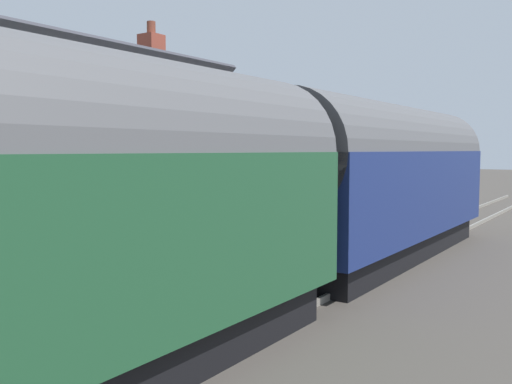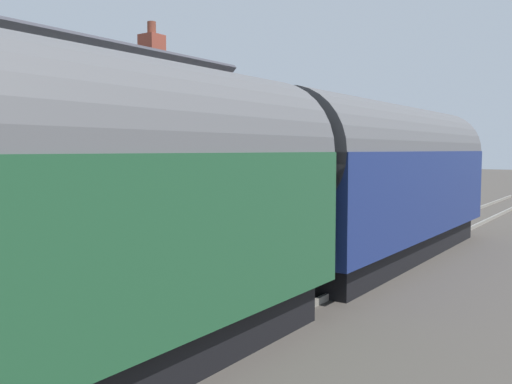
{
  "view_description": "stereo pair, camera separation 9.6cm",
  "coord_description": "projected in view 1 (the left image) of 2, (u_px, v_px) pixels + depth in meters",
  "views": [
    {
      "loc": [
        -12.42,
        -6.54,
        3.04
      ],
      "look_at": [
        -0.55,
        1.5,
        1.94
      ],
      "focal_mm": 38.62,
      "sensor_mm": 36.0,
      "label": 1
    },
    {
      "loc": [
        -12.36,
        -6.62,
        3.04
      ],
      "look_at": [
        -0.55,
        1.5,
        1.94
      ],
      "focal_mm": 38.62,
      "sensor_mm": 36.0,
      "label": 2
    }
  ],
  "objects": [
    {
      "name": "ground_plane",
      "position": [
        316.0,
        268.0,
        14.14
      ],
      "size": [
        160.0,
        160.0,
        0.0
      ],
      "primitive_type": "plane",
      "color": "#423D38"
    },
    {
      "name": "platform",
      "position": [
        202.0,
        237.0,
        16.23
      ],
      "size": [
        32.0,
        5.59,
        0.94
      ],
      "primitive_type": "cube",
      "color": "#A39B8C",
      "rests_on": "ground"
    },
    {
      "name": "platform_edge_coping",
      "position": [
        277.0,
        228.0,
        14.73
      ],
      "size": [
        32.0,
        0.36,
        0.02
      ],
      "primitive_type": "cube",
      "color": "beige",
      "rests_on": "platform"
    },
    {
      "name": "rail_near",
      "position": [
        376.0,
        273.0,
        13.23
      ],
      "size": [
        52.0,
        0.08,
        0.14
      ],
      "primitive_type": "cube",
      "color": "gray",
      "rests_on": "ground"
    },
    {
      "name": "rail_far",
      "position": [
        322.0,
        266.0,
        14.04
      ],
      "size": [
        52.0,
        0.08,
        0.14
      ],
      "primitive_type": "cube",
      "color": "gray",
      "rests_on": "ground"
    },
    {
      "name": "train",
      "position": [
        299.0,
        189.0,
        11.41
      ],
      "size": [
        21.02,
        2.73,
        4.32
      ],
      "color": "black",
      "rests_on": "ground"
    },
    {
      "name": "station_building",
      "position": [
        84.0,
        174.0,
        13.64
      ],
      "size": [
        7.5,
        3.98,
        5.67
      ],
      "color": "white",
      "rests_on": "platform"
    },
    {
      "name": "bench_platform_end",
      "position": [
        347.0,
        191.0,
        21.69
      ],
      "size": [
        1.41,
        0.46,
        0.88
      ],
      "color": "brown",
      "rests_on": "platform"
    },
    {
      "name": "bench_near_building",
      "position": [
        325.0,
        195.0,
        19.95
      ],
      "size": [
        1.42,
        0.49,
        0.88
      ],
      "color": "brown",
      "rests_on": "platform"
    },
    {
      "name": "planter_under_sign",
      "position": [
        265.0,
        209.0,
        17.07
      ],
      "size": [
        0.92,
        0.32,
        0.58
      ],
      "color": "gray",
      "rests_on": "platform"
    },
    {
      "name": "planter_edge_near",
      "position": [
        265.0,
        205.0,
        17.92
      ],
      "size": [
        0.88,
        0.32,
        0.61
      ],
      "color": "#9E5138",
      "rests_on": "platform"
    },
    {
      "name": "lamp_post_platform",
      "position": [
        299.0,
        141.0,
        16.32
      ],
      "size": [
        0.32,
        0.5,
        3.33
      ],
      "color": "black",
      "rests_on": "platform"
    },
    {
      "name": "station_sign_board",
      "position": [
        314.0,
        178.0,
        18.06
      ],
      "size": [
        0.96,
        0.06,
        1.57
      ],
      "color": "black",
      "rests_on": "platform"
    },
    {
      "name": "tree_far_right",
      "position": [
        37.0,
        107.0,
        17.66
      ],
      "size": [
        4.73,
        4.29,
        6.87
      ],
      "color": "#4C3828",
      "rests_on": "ground"
    }
  ]
}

